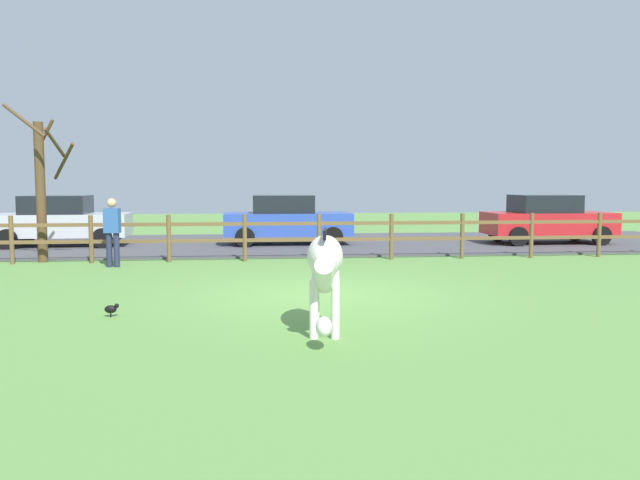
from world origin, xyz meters
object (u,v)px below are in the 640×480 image
at_px(parked_car_blue, 287,219).
at_px(parked_car_red, 547,219).
at_px(bare_tree, 42,185).
at_px(visitor_near_fence, 112,229).
at_px(zebra, 325,265).
at_px(crow_on_grass, 111,309).
at_px(parked_car_silver, 61,220).

distance_m(parked_car_blue, parked_car_red, 8.39).
relative_size(bare_tree, visitor_near_fence, 2.39).
xyz_separation_m(zebra, crow_on_grass, (-3.08, 1.33, -0.80)).
relative_size(crow_on_grass, parked_car_silver, 0.05).
bearing_deg(parked_car_silver, zebra, -60.18).
relative_size(zebra, crow_on_grass, 8.99).
bearing_deg(crow_on_grass, bare_tree, 114.36).
relative_size(zebra, visitor_near_fence, 1.18).
distance_m(bare_tree, visitor_near_fence, 2.50).
distance_m(zebra, visitor_near_fence, 8.36).
xyz_separation_m(bare_tree, zebra, (6.25, -8.34, -1.01)).
xyz_separation_m(zebra, visitor_near_fence, (-4.30, 7.17, -0.02)).
bearing_deg(parked_car_red, zebra, -126.64).
height_order(bare_tree, visitor_near_fence, bare_tree).
height_order(parked_car_silver, visitor_near_fence, visitor_near_fence).
height_order(zebra, parked_car_red, parked_car_red).
bearing_deg(visitor_near_fence, crow_on_grass, -78.19).
distance_m(crow_on_grass, parked_car_red, 15.30).
height_order(bare_tree, crow_on_grass, bare_tree).
relative_size(parked_car_silver, visitor_near_fence, 2.47).
bearing_deg(parked_car_blue, zebra, -90.37).
bearing_deg(bare_tree, zebra, -53.12).
xyz_separation_m(zebra, parked_car_blue, (0.08, 11.92, -0.08)).
xyz_separation_m(bare_tree, visitor_near_fence, (1.95, -1.17, -1.03)).
height_order(zebra, crow_on_grass, zebra).
distance_m(bare_tree, parked_car_blue, 7.36).
bearing_deg(crow_on_grass, parked_car_blue, 73.37).
xyz_separation_m(crow_on_grass, visitor_near_fence, (-1.22, 5.84, 0.78)).
relative_size(parked_car_red, parked_car_silver, 0.99).
bearing_deg(parked_car_blue, parked_car_silver, 179.03).
distance_m(zebra, parked_car_silver, 13.87).
distance_m(parked_car_silver, visitor_near_fence, 5.51).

